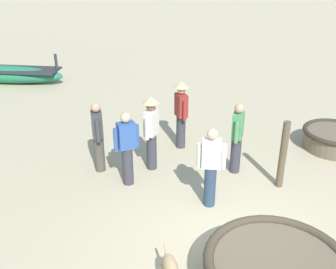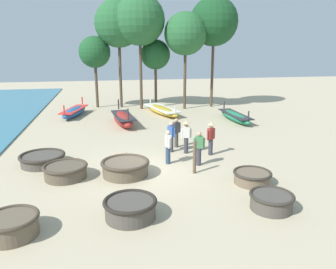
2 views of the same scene
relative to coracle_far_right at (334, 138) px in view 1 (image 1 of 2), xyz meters
The scene contains 10 objects.
ground_plane 4.65m from the coracle_far_right, 152.10° to the left, with size 80.00×80.00×0.00m, color #BCAD8C.
coracle_far_right is the anchor object (origin of this frame).
long_boat_red_hull 11.32m from the coracle_far_right, 71.20° to the left, with size 1.10×4.58×1.11m.
fisherman_standing_left 3.76m from the coracle_far_right, 97.95° to the left, with size 0.47×0.36×1.67m.
fisherman_crouching 4.03m from the coracle_far_right, 134.94° to the left, with size 0.24×0.53×1.57m.
fisherman_standing_right 5.61m from the coracle_far_right, 109.88° to the left, with size 0.50×0.33×1.57m.
fisherman_hauling 2.85m from the coracle_far_right, 122.39° to the left, with size 0.53×0.26×1.57m.
fisherman_by_coracle 4.52m from the coracle_far_right, 111.45° to the left, with size 0.52×0.36×1.67m.
fisherman_with_hat 5.11m from the coracle_far_right, 117.22° to the left, with size 0.37×0.45×1.57m.
mooring_post_mid_beach 2.47m from the coracle_far_right, 143.23° to the left, with size 0.14×0.14×1.43m, color brown.
Camera 1 is at (-4.94, 0.45, 4.37)m, focal length 42.00 mm.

